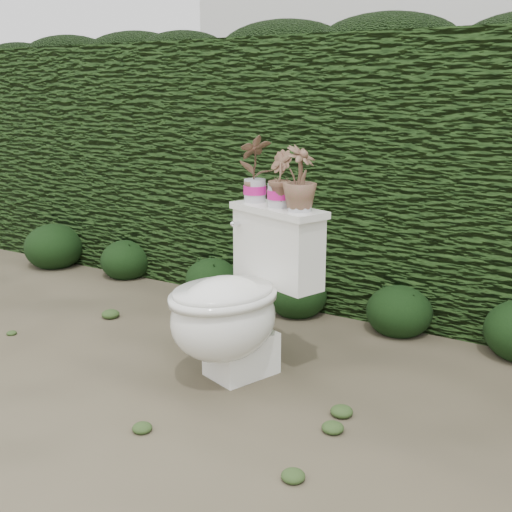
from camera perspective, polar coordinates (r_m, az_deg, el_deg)
The scene contains 11 objects.
ground at distance 2.91m, azimuth -0.38°, elevation -12.01°, with size 60.00×60.00×0.00m, color #6B6149.
hedge at distance 4.08m, azimuth 11.79°, elevation 7.22°, with size 8.00×1.00×1.60m, color #264517.
toilet at distance 2.94m, azimuth -1.63°, elevation -4.22°, with size 0.65×0.79×0.78m.
potted_plant_left at distance 3.09m, azimuth -0.11°, elevation 7.66°, with size 0.16×0.11×0.31m, color #2A631E.
potted_plant_center at distance 2.96m, azimuth 2.07°, elevation 6.72°, with size 0.13×0.11×0.24m, color #2A631E.
potted_plant_right at distance 2.85m, azimuth 3.92°, elevation 6.71°, with size 0.15×0.15×0.27m, color #2A631E.
liriope_clump_0 at distance 5.08m, azimuth -17.55°, elevation 1.10°, with size 0.44×0.44×0.35m, color black.
liriope_clump_1 at distance 4.67m, azimuth -11.49°, elevation -0.03°, with size 0.36×0.36×0.29m, color black.
liriope_clump_2 at distance 4.15m, azimuth -3.93°, elevation -1.72°, with size 0.35×0.35×0.28m, color black.
liriope_clump_3 at distance 3.83m, azimuth 3.69°, elevation -3.08°, with size 0.36×0.36×0.28m, color black.
liriope_clump_4 at distance 3.62m, azimuth 12.64°, elevation -4.41°, with size 0.36×0.36×0.29m, color black.
Camera 1 is at (1.39, -2.20, 1.31)m, focal length 45.00 mm.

